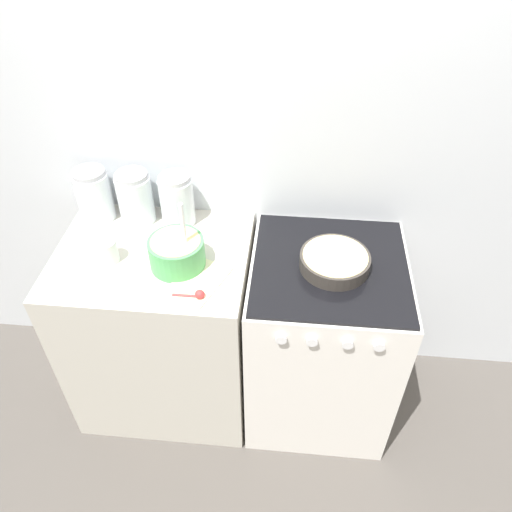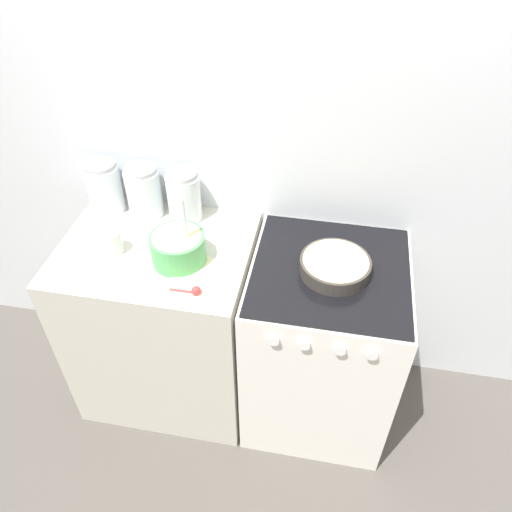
% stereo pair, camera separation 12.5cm
% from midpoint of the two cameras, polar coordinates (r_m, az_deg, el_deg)
% --- Properties ---
extents(ground_plane, '(12.00, 12.00, 0.00)m').
position_cam_midpoint_polar(ground_plane, '(2.47, -3.15, -21.10)').
color(ground_plane, '#4C4742').
extents(wall_back, '(4.53, 0.05, 2.40)m').
position_cam_midpoint_polar(wall_back, '(2.03, -1.90, 12.25)').
color(wall_back, silver).
rests_on(wall_back, ground_plane).
extents(countertop_cabinet, '(0.77, 0.62, 0.90)m').
position_cam_midpoint_polar(countertop_cabinet, '(2.34, -11.95, -8.05)').
color(countertop_cabinet, beige).
rests_on(countertop_cabinet, ground_plane).
extents(stove, '(0.62, 0.63, 0.90)m').
position_cam_midpoint_polar(stove, '(2.25, 5.80, -9.49)').
color(stove, white).
rests_on(stove, ground_plane).
extents(mixing_bowl, '(0.21, 0.21, 0.29)m').
position_cam_midpoint_polar(mixing_bowl, '(1.91, -10.90, 0.49)').
color(mixing_bowl, '#4CA559').
rests_on(mixing_bowl, countertop_cabinet).
extents(baking_pan, '(0.27, 0.27, 0.06)m').
position_cam_midpoint_polar(baking_pan, '(1.90, 7.14, -0.62)').
color(baking_pan, '#38332D').
rests_on(baking_pan, stove).
extents(storage_jar_left, '(0.15, 0.15, 0.23)m').
position_cam_midpoint_polar(storage_jar_left, '(2.22, -19.51, 6.24)').
color(storage_jar_left, silver).
rests_on(storage_jar_left, countertop_cabinet).
extents(storage_jar_middle, '(0.15, 0.15, 0.23)m').
position_cam_midpoint_polar(storage_jar_middle, '(2.16, -15.21, 6.11)').
color(storage_jar_middle, silver).
rests_on(storage_jar_middle, countertop_cabinet).
extents(storage_jar_right, '(0.14, 0.14, 0.22)m').
position_cam_midpoint_polar(storage_jar_right, '(2.11, -10.68, 5.95)').
color(storage_jar_right, silver).
rests_on(storage_jar_right, countertop_cabinet).
extents(tin_can, '(0.08, 0.08, 0.10)m').
position_cam_midpoint_polar(tin_can, '(2.01, -18.39, 0.50)').
color(tin_can, silver).
rests_on(tin_can, countertop_cabinet).
extents(recipe_page, '(0.24, 0.29, 0.01)m').
position_cam_midpoint_polar(recipe_page, '(1.86, -8.63, -3.02)').
color(recipe_page, beige).
rests_on(recipe_page, countertop_cabinet).
extents(measuring_spoon, '(0.12, 0.04, 0.04)m').
position_cam_midpoint_polar(measuring_spoon, '(1.80, -8.81, -4.47)').
color(measuring_spoon, red).
rests_on(measuring_spoon, countertop_cabinet).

